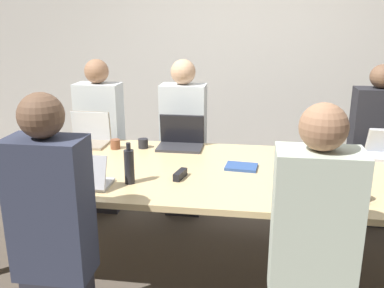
{
  "coord_description": "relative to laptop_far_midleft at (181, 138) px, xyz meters",
  "views": [
    {
      "loc": [
        0.09,
        -2.79,
        1.8
      ],
      "look_at": [
        -0.33,
        0.1,
        0.92
      ],
      "focal_mm": 40.0,
      "sensor_mm": 36.0,
      "label": 1
    }
  ],
  "objects": [
    {
      "name": "laptop_near_left",
      "position": [
        -0.45,
        -0.94,
        -0.01
      ],
      "size": [
        0.31,
        0.22,
        0.22
      ],
      "rotation": [
        0.0,
        0.0,
        3.14
      ],
      "color": "#B7B7BC",
      "rests_on": "conference_table"
    },
    {
      "name": "cup_near_midright",
      "position": [
        1.21,
        -0.89,
        -0.03
      ],
      "size": [
        0.09,
        0.09,
        0.09
      ],
      "color": "#232328",
      "rests_on": "conference_table"
    },
    {
      "name": "curtain_wall",
      "position": [
        0.48,
        1.54,
        0.56
      ],
      "size": [
        12.0,
        0.06,
        2.8
      ],
      "color": "beige",
      "rests_on": "ground_plane"
    },
    {
      "name": "conference_table",
      "position": [
        0.48,
        -0.5,
        -0.13
      ],
      "size": [
        4.1,
        1.27,
        0.77
      ],
      "color": "#D6B77F",
      "rests_on": "ground_plane"
    },
    {
      "name": "person_far_right",
      "position": [
        1.62,
        0.43,
        -0.16
      ],
      "size": [
        0.4,
        0.24,
        1.41
      ],
      "color": "#2D2D38",
      "rests_on": "ground_plane"
    },
    {
      "name": "laptop_far_midleft",
      "position": [
        0.0,
        0.0,
        0.0
      ],
      "size": [
        0.37,
        0.25,
        0.26
      ],
      "color": "#333338",
      "rests_on": "conference_table"
    },
    {
      "name": "stapler",
      "position": [
        0.11,
        -0.69,
        -0.05
      ],
      "size": [
        0.07,
        0.16,
        0.05
      ],
      "rotation": [
        0.0,
        0.0,
        -0.21
      ],
      "color": "black",
      "rests_on": "conference_table"
    },
    {
      "name": "cup_far_midleft",
      "position": [
        -0.3,
        -0.07,
        -0.04
      ],
      "size": [
        0.08,
        0.08,
        0.08
      ],
      "color": "#232328",
      "rests_on": "conference_table"
    },
    {
      "name": "laptop_near_midright",
      "position": [
        0.96,
        -0.92,
        -0.0
      ],
      "size": [
        0.31,
        0.25,
        0.25
      ],
      "rotation": [
        0.0,
        0.0,
        3.14
      ],
      "color": "#333338",
      "rests_on": "conference_table"
    },
    {
      "name": "ground_plane",
      "position": [
        0.48,
        -0.5,
        -0.84
      ],
      "size": [
        24.0,
        24.0,
        0.0
      ],
      "primitive_type": "plane",
      "color": "brown"
    },
    {
      "name": "laptop_far_left",
      "position": [
        -0.78,
        -0.02,
        0.0
      ],
      "size": [
        0.33,
        0.26,
        0.27
      ],
      "color": "gray",
      "rests_on": "conference_table"
    },
    {
      "name": "notebook",
      "position": [
        0.51,
        -0.44,
        -0.06
      ],
      "size": [
        0.23,
        0.19,
        0.02
      ],
      "rotation": [
        0.0,
        0.0,
        -0.1
      ],
      "color": "#2D4C8C",
      "rests_on": "conference_table"
    },
    {
      "name": "person_near_left",
      "position": [
        -0.45,
        -1.39,
        -0.13
      ],
      "size": [
        0.4,
        0.24,
        1.45
      ],
      "rotation": [
        0.0,
        0.0,
        3.14
      ],
      "color": "#2D2D38",
      "rests_on": "ground_plane"
    },
    {
      "name": "person_near_midright",
      "position": [
        0.88,
        -1.4,
        -0.14
      ],
      "size": [
        0.4,
        0.24,
        1.43
      ],
      "rotation": [
        0.0,
        0.0,
        3.14
      ],
      "color": "#2D2D38",
      "rests_on": "ground_plane"
    },
    {
      "name": "bottle_near_left",
      "position": [
        -0.19,
        -0.83,
        0.04
      ],
      "size": [
        0.06,
        0.06,
        0.27
      ],
      "color": "black",
      "rests_on": "conference_table"
    },
    {
      "name": "cup_far_left",
      "position": [
        -0.51,
        -0.13,
        -0.04
      ],
      "size": [
        0.08,
        0.08,
        0.08
      ],
      "color": "brown",
      "rests_on": "conference_table"
    },
    {
      "name": "person_far_midleft",
      "position": [
        -0.04,
        0.4,
        -0.14
      ],
      "size": [
        0.4,
        0.24,
        1.44
      ],
      "color": "#2D2D38",
      "rests_on": "ground_plane"
    },
    {
      "name": "person_far_left",
      "position": [
        -0.81,
        0.35,
        -0.14
      ],
      "size": [
        0.4,
        0.24,
        1.43
      ],
      "color": "#2D2D38",
      "rests_on": "ground_plane"
    },
    {
      "name": "bottle_far_left",
      "position": [
        -1.03,
        -0.17,
        0.02
      ],
      "size": [
        0.08,
        0.08,
        0.22
      ],
      "color": "black",
      "rests_on": "conference_table"
    }
  ]
}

